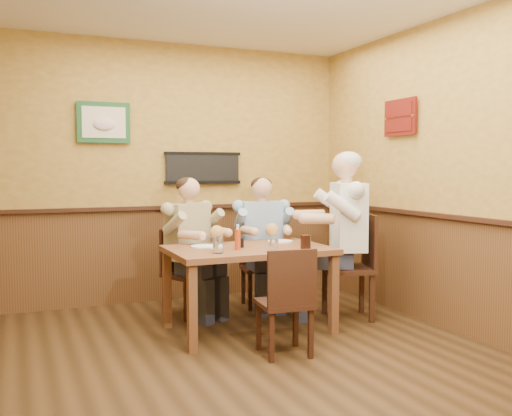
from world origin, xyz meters
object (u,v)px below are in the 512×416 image
(chair_back_left, at_px, (188,273))
(diner_blue_polo, at_px, (261,249))
(diner_tan_shirt, at_px, (188,254))
(salt_shaker, at_px, (239,242))
(dining_table, at_px, (249,258))
(hot_sauce_bottle, at_px, (238,238))
(chair_right_end, at_px, (348,266))
(cola_tumbler, at_px, (306,242))
(diner_white_elder, at_px, (348,244))
(water_glass_left, at_px, (218,245))
(water_glass_mid, at_px, (274,246))
(chair_near_side, at_px, (284,301))
(chair_back_right, at_px, (261,266))
(pepper_shaker, at_px, (242,243))

(chair_back_left, xyz_separation_m, diner_blue_polo, (0.81, 0.06, 0.18))
(diner_tan_shirt, bearing_deg, salt_shaker, -89.20)
(dining_table, relative_size, hot_sauce_bottle, 7.10)
(chair_right_end, distance_m, diner_tan_shirt, 1.56)
(chair_right_end, xyz_separation_m, cola_tumbler, (-0.62, -0.30, 0.30))
(cola_tumbler, relative_size, salt_shaker, 1.48)
(diner_blue_polo, bearing_deg, diner_white_elder, -42.55)
(water_glass_left, distance_m, cola_tumbler, 0.79)
(salt_shaker, bearing_deg, chair_right_end, -3.31)
(diner_tan_shirt, bearing_deg, water_glass_mid, -92.27)
(diner_blue_polo, bearing_deg, chair_back_left, -166.32)
(hot_sauce_bottle, bearing_deg, dining_table, 36.08)
(chair_right_end, bearing_deg, hot_sauce_bottle, -64.27)
(water_glass_mid, bearing_deg, chair_near_side, -102.37)
(chair_right_end, height_order, diner_tan_shirt, diner_tan_shirt)
(dining_table, distance_m, diner_white_elder, 1.05)
(dining_table, xyz_separation_m, diner_blue_polo, (0.46, 0.78, -0.05))
(diner_blue_polo, height_order, diner_white_elder, diner_white_elder)
(chair_near_side, relative_size, diner_tan_shirt, 0.69)
(chair_right_end, height_order, cola_tumbler, chair_right_end)
(diner_tan_shirt, bearing_deg, chair_near_side, -100.35)
(chair_back_left, bearing_deg, water_glass_left, -115.23)
(water_glass_left, relative_size, hot_sauce_bottle, 0.68)
(diner_white_elder, bearing_deg, water_glass_mid, -49.18)
(chair_near_side, bearing_deg, chair_back_right, -101.35)
(dining_table, bearing_deg, chair_back_left, 116.08)
(chair_back_left, bearing_deg, dining_table, -88.38)
(water_glass_mid, xyz_separation_m, pepper_shaker, (-0.15, 0.36, -0.01))
(chair_back_left, xyz_separation_m, water_glass_left, (-0.01, -0.94, 0.39))
(diner_blue_polo, bearing_deg, diner_tan_shirt, -166.32)
(water_glass_mid, distance_m, pepper_shaker, 0.39)
(chair_right_end, xyz_separation_m, salt_shaker, (-1.11, 0.06, 0.29))
(salt_shaker, bearing_deg, diner_tan_shirt, 115.26)
(pepper_shaker, bearing_deg, salt_shaker, 87.63)
(dining_table, xyz_separation_m, chair_back_left, (-0.35, 0.72, -0.23))
(diner_tan_shirt, distance_m, water_glass_mid, 1.17)
(chair_back_right, relative_size, salt_shaker, 10.67)
(chair_back_left, height_order, chair_near_side, chair_back_left)
(water_glass_mid, bearing_deg, chair_back_right, 71.36)
(diner_blue_polo, distance_m, water_glass_mid, 1.21)
(diner_blue_polo, relative_size, diner_white_elder, 0.84)
(chair_back_right, distance_m, diner_white_elder, 0.99)
(chair_back_right, xyz_separation_m, diner_white_elder, (0.58, -0.75, 0.29))
(diner_tan_shirt, xyz_separation_m, hot_sauce_bottle, (0.21, -0.82, 0.24))
(diner_white_elder, bearing_deg, chair_right_end, 180.00)
(chair_right_end, xyz_separation_m, diner_tan_shirt, (-1.40, 0.68, 0.11))
(diner_white_elder, relative_size, cola_tumbler, 12.17)
(diner_white_elder, relative_size, water_glass_left, 10.79)
(chair_right_end, distance_m, water_glass_mid, 1.08)
(diner_tan_shirt, bearing_deg, diner_blue_polo, -20.18)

